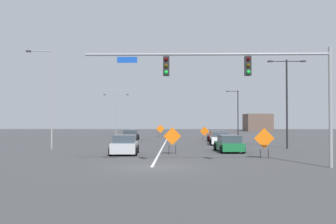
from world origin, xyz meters
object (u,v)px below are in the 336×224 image
object	(u,v)px
construction_sign_left_shoulder	(172,137)
car_red_far	(217,137)
construction_sign_left_lane	(205,132)
car_silver_mid	(125,145)
street_lamp_near_right	(116,110)
car_black_near	(130,135)
car_white_passing	(219,139)
traffic_signal_assembly	(245,75)
street_lamp_near_left	(50,94)
street_lamp_mid_right	(287,96)
construction_sign_right_shoulder	(160,129)
car_green_approaching	(229,144)
construction_sign_right_lane	(264,140)
street_lamp_far_right	(237,111)

from	to	relation	value
construction_sign_left_shoulder	car_red_far	xyz separation A→B (m)	(5.19, 17.82, -0.64)
construction_sign_left_lane	car_red_far	size ratio (longest dim) A/B	0.42
car_silver_mid	construction_sign_left_lane	bearing A→B (deg)	71.14
street_lamp_near_right	car_black_near	size ratio (longest dim) A/B	1.70
construction_sign_left_lane	car_white_passing	xyz separation A→B (m)	(0.86, -9.82, -0.47)
traffic_signal_assembly	construction_sign_left_shoulder	size ratio (longest dim) A/B	6.53
construction_sign_left_shoulder	traffic_signal_assembly	bearing A→B (deg)	-64.50
street_lamp_near_left	street_lamp_mid_right	size ratio (longest dim) A/B	1.12
construction_sign_right_shoulder	car_green_approaching	bearing A→B (deg)	-77.08
traffic_signal_assembly	street_lamp_near_left	xyz separation A→B (m)	(-15.18, 14.31, 0.01)
construction_sign_right_lane	construction_sign_right_shoulder	world-z (taller)	construction_sign_right_lane
street_lamp_near_left	construction_sign_right_lane	distance (m)	19.92
construction_sign_left_lane	construction_sign_left_shoulder	world-z (taller)	construction_sign_left_shoulder
street_lamp_near_left	car_white_passing	bearing A→B (deg)	22.06
traffic_signal_assembly	street_lamp_far_right	xyz separation A→B (m)	(6.10, 43.03, -0.80)
construction_sign_right_shoulder	car_black_near	bearing A→B (deg)	-110.44
traffic_signal_assembly	car_green_approaching	world-z (taller)	traffic_signal_assembly
car_black_near	car_silver_mid	size ratio (longest dim) A/B	1.11
construction_sign_left_lane	construction_sign_left_shoulder	xyz separation A→B (m)	(-3.98, -22.25, 0.17)
construction_sign_left_shoulder	car_red_far	bearing A→B (deg)	73.77
car_black_near	car_green_approaching	bearing A→B (deg)	-62.55
traffic_signal_assembly	car_green_approaching	size ratio (longest dim) A/B	2.94
car_white_passing	car_silver_mid	distance (m)	14.99
street_lamp_mid_right	construction_sign_right_lane	size ratio (longest dim) A/B	3.97
street_lamp_near_right	car_silver_mid	distance (m)	45.62
construction_sign_right_lane	car_green_approaching	world-z (taller)	construction_sign_right_lane
traffic_signal_assembly	construction_sign_left_lane	bearing A→B (deg)	90.02
street_lamp_mid_right	construction_sign_right_lane	world-z (taller)	street_lamp_mid_right
car_black_near	car_white_passing	bearing A→B (deg)	-43.46
street_lamp_mid_right	street_lamp_near_right	xyz separation A→B (m)	(-21.45, 38.53, -0.13)
construction_sign_left_lane	construction_sign_left_shoulder	distance (m)	22.61
car_red_far	car_green_approaching	size ratio (longest dim) A/B	0.95
traffic_signal_assembly	car_silver_mid	size ratio (longest dim) A/B	3.28
street_lamp_mid_right	construction_sign_left_shoulder	bearing A→B (deg)	-148.44
street_lamp_far_right	construction_sign_left_lane	xyz separation A→B (m)	(-6.12, -12.40, -3.06)
street_lamp_near_left	car_silver_mid	distance (m)	10.52
traffic_signal_assembly	street_lamp_mid_right	bearing A→B (deg)	66.76
construction_sign_right_lane	car_white_passing	bearing A→B (deg)	94.94
car_black_near	car_silver_mid	xyz separation A→B (m)	(2.20, -22.47, 0.05)
construction_sign_right_lane	car_silver_mid	bearing A→B (deg)	162.24
street_lamp_far_right	street_lamp_mid_right	bearing A→B (deg)	-89.57
car_black_near	street_lamp_far_right	bearing A→B (deg)	37.36
street_lamp_far_right	construction_sign_right_shoulder	size ratio (longest dim) A/B	3.81
street_lamp_mid_right	car_red_far	distance (m)	13.24
street_lamp_far_right	construction_sign_right_lane	bearing A→B (deg)	-95.93
construction_sign_right_shoulder	street_lamp_mid_right	bearing A→B (deg)	-64.10
street_lamp_mid_right	car_green_approaching	bearing A→B (deg)	-146.69
construction_sign_right_lane	car_black_near	bearing A→B (deg)	115.08
street_lamp_near_left	street_lamp_far_right	bearing A→B (deg)	53.45
construction_sign_left_shoulder	car_silver_mid	size ratio (longest dim) A/B	0.50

